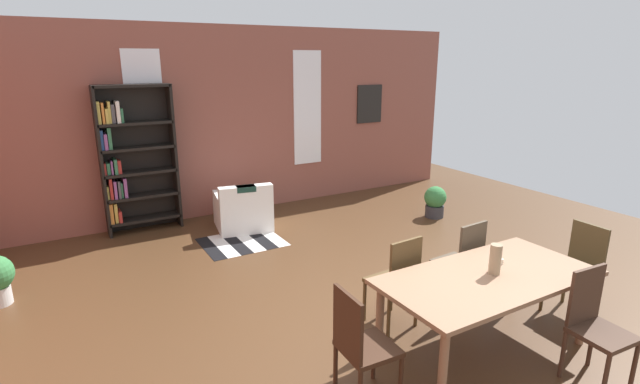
% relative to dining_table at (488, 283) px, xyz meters
% --- Properties ---
extents(ground_plane, '(11.22, 11.22, 0.00)m').
position_rel_dining_table_xyz_m(ground_plane, '(-0.44, 0.70, -0.67)').
color(ground_plane, '#4D321D').
extents(back_wall_brick, '(8.92, 0.12, 3.08)m').
position_rel_dining_table_xyz_m(back_wall_brick, '(-0.44, 5.08, 0.87)').
color(back_wall_brick, brown).
rests_on(back_wall_brick, ground).
extents(window_pane_0, '(0.55, 0.02, 2.00)m').
position_rel_dining_table_xyz_m(window_pane_0, '(-1.83, 5.01, 1.03)').
color(window_pane_0, white).
extents(window_pane_1, '(0.55, 0.02, 2.00)m').
position_rel_dining_table_xyz_m(window_pane_1, '(0.94, 5.01, 1.03)').
color(window_pane_1, white).
extents(dining_table, '(1.95, 0.96, 0.74)m').
position_rel_dining_table_xyz_m(dining_table, '(0.00, 0.00, 0.00)').
color(dining_table, '#8A6449').
rests_on(dining_table, ground).
extents(vase_on_table, '(0.10, 0.10, 0.27)m').
position_rel_dining_table_xyz_m(vase_on_table, '(0.06, 0.00, 0.21)').
color(vase_on_table, '#998466').
rests_on(vase_on_table, dining_table).
extents(tealight_candle_0, '(0.04, 0.04, 0.05)m').
position_rel_dining_table_xyz_m(tealight_candle_0, '(0.28, 0.11, 0.10)').
color(tealight_candle_0, silver).
rests_on(tealight_candle_0, dining_table).
extents(tealight_candle_1, '(0.04, 0.04, 0.05)m').
position_rel_dining_table_xyz_m(tealight_candle_1, '(0.07, 0.04, 0.10)').
color(tealight_candle_1, silver).
rests_on(tealight_candle_1, dining_table).
extents(dining_chair_head_left, '(0.42, 0.42, 0.95)m').
position_rel_dining_table_xyz_m(dining_chair_head_left, '(-1.35, 0.00, -0.15)').
color(dining_chair_head_left, '#361F13').
rests_on(dining_chair_head_left, ground).
extents(dining_chair_near_right, '(0.42, 0.42, 0.95)m').
position_rel_dining_table_xyz_m(dining_chair_near_right, '(0.44, -0.71, -0.15)').
color(dining_chair_near_right, '#402A1D').
rests_on(dining_chair_near_right, ground).
extents(dining_chair_head_right, '(0.41, 0.41, 0.95)m').
position_rel_dining_table_xyz_m(dining_chair_head_right, '(1.35, -0.00, -0.15)').
color(dining_chair_head_right, '#4A3C22').
rests_on(dining_chair_head_right, ground).
extents(dining_chair_far_right, '(0.43, 0.43, 0.95)m').
position_rel_dining_table_xyz_m(dining_chair_far_right, '(0.44, 0.71, -0.15)').
color(dining_chair_far_right, '#4A3F30').
rests_on(dining_chair_far_right, ground).
extents(dining_chair_far_left, '(0.43, 0.43, 0.95)m').
position_rel_dining_table_xyz_m(dining_chair_far_left, '(-0.43, 0.71, -0.15)').
color(dining_chair_far_left, '#4F3B20').
rests_on(dining_chair_far_left, ground).
extents(bookshelf_tall, '(1.08, 0.30, 2.20)m').
position_rel_dining_table_xyz_m(bookshelf_tall, '(-2.12, 4.83, 0.46)').
color(bookshelf_tall, black).
rests_on(bookshelf_tall, ground).
extents(armchair_white, '(0.92, 0.92, 0.75)m').
position_rel_dining_table_xyz_m(armchair_white, '(-0.69, 4.12, -0.39)').
color(armchair_white, white).
rests_on(armchair_white, ground).
extents(potted_plant_by_shelf, '(0.36, 0.36, 0.52)m').
position_rel_dining_table_xyz_m(potted_plant_by_shelf, '(2.27, 3.03, -0.39)').
color(potted_plant_by_shelf, '#333338').
rests_on(potted_plant_by_shelf, ground).
extents(striped_rug, '(1.12, 0.92, 0.01)m').
position_rel_dining_table_xyz_m(striped_rug, '(-0.93, 3.57, -0.66)').
color(striped_rug, black).
rests_on(striped_rug, ground).
extents(framed_picture, '(0.56, 0.03, 0.72)m').
position_rel_dining_table_xyz_m(framed_picture, '(2.30, 5.00, 1.05)').
color(framed_picture, black).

